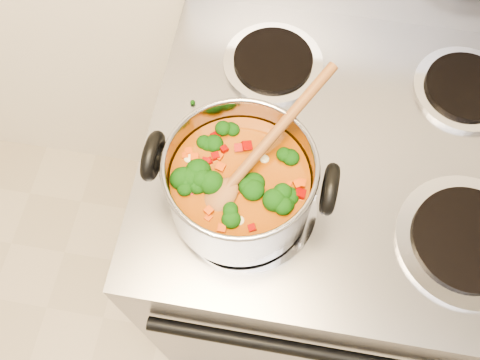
{
  "coord_description": "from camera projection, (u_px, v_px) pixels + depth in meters",
  "views": [
    {
      "loc": [
        -0.08,
        0.69,
        1.72
      ],
      "look_at": [
        -0.13,
        1.02,
        1.01
      ],
      "focal_mm": 40.0,
      "sensor_mm": 36.0,
      "label": 1
    }
  ],
  "objects": [
    {
      "name": "stockpot",
      "position": [
        240.0,
        184.0,
        0.8
      ],
      "size": [
        0.28,
        0.23,
        0.14
      ],
      "rotation": [
        0.0,
        0.0,
        -0.04
      ],
      "color": "#94949B",
      "rests_on": "electric_range"
    },
    {
      "name": "electric_range",
      "position": [
        324.0,
        233.0,
        1.33
      ],
      "size": [
        0.74,
        0.67,
        1.08
      ],
      "color": "gray",
      "rests_on": "ground"
    },
    {
      "name": "cooktop_crumbs",
      "position": [
        263.0,
        282.0,
        0.81
      ],
      "size": [
        0.13,
        0.08,
        0.01
      ],
      "color": "black",
      "rests_on": "electric_range"
    },
    {
      "name": "wooden_spoon",
      "position": [
        249.0,
        164.0,
        0.77
      ],
      "size": [
        0.18,
        0.25,
        0.1
      ],
      "rotation": [
        0.0,
        0.0,
        0.99
      ],
      "color": "brown",
      "rests_on": "stockpot"
    }
  ]
}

